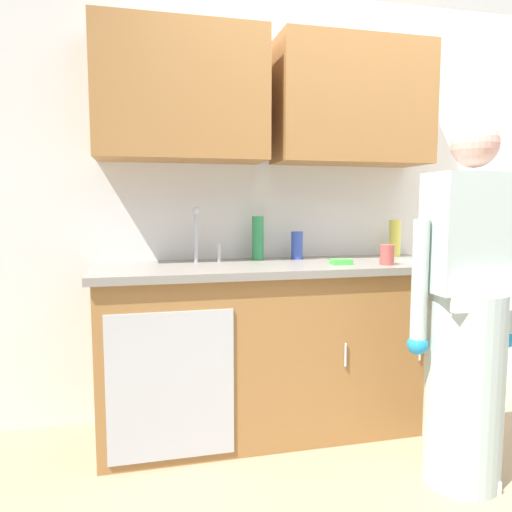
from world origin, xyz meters
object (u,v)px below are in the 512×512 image
cup_by_sink (387,255)px  sponge (341,262)px  person_at_sink (466,333)px  bottle_soap (395,238)px  bottle_cleaner_spray (297,245)px  bottle_water_short (258,238)px  knife_on_counter (419,262)px  sink (206,268)px

cup_by_sink → sponge: (-0.23, 0.07, -0.04)m
person_at_sink → bottle_soap: size_ratio=7.09×
bottle_cleaner_spray → cup_by_sink: bearing=-44.3°
sponge → cup_by_sink: bearing=-17.0°
bottle_soap → bottle_water_short: 0.88m
bottle_water_short → cup_by_sink: bearing=-32.4°
person_at_sink → bottle_water_short: bearing=128.9°
person_at_sink → bottle_cleaner_spray: 1.08m
bottle_soap → bottle_water_short: bearing=179.5°
person_at_sink → sponge: person_at_sink is taller
bottle_soap → bottle_cleaner_spray: (-0.65, -0.01, -0.03)m
knife_on_counter → sink: bearing=49.7°
sink → bottle_cleaner_spray: 0.59m
cup_by_sink → sponge: bearing=163.0°
sink → cup_by_sink: sink is taller
bottle_cleaner_spray → bottle_soap: bearing=0.9°
sink → sponge: sink is taller
bottle_soap → cup_by_sink: (-0.26, -0.39, -0.06)m
person_at_sink → cup_by_sink: person_at_sink is taller
sink → bottle_water_short: bearing=29.5°
bottle_soap → knife_on_counter: bottle_soap is taller
sink → bottle_soap: 1.23m
bottle_water_short → bottle_cleaner_spray: bearing=-4.3°
cup_by_sink → sponge: 0.25m
sink → person_at_sink: person_at_sink is taller
person_at_sink → bottle_water_short: person_at_sink is taller
sponge → bottle_water_short: bearing=140.2°
knife_on_counter → cup_by_sink: bearing=72.6°
person_at_sink → sponge: size_ratio=14.73×
sink → bottle_soap: (1.21, 0.18, 0.13)m
sink → bottle_water_short: size_ratio=1.96×
bottle_water_short → sink: bearing=-150.5°
cup_by_sink → knife_on_counter: (0.24, 0.07, -0.05)m
sink → bottle_soap: sink is taller
sponge → knife_on_counter: bearing=-0.1°
bottle_water_short → sponge: bearing=-39.8°
sink → bottle_soap: size_ratio=2.19×
bottle_water_short → sponge: 0.52m
bottle_water_short → knife_on_counter: bearing=-20.6°
bottle_cleaner_spray → bottle_water_short: bottle_water_short is taller
sink → person_at_sink: (1.06, -0.73, -0.23)m
bottle_cleaner_spray → person_at_sink: bearing=-60.7°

